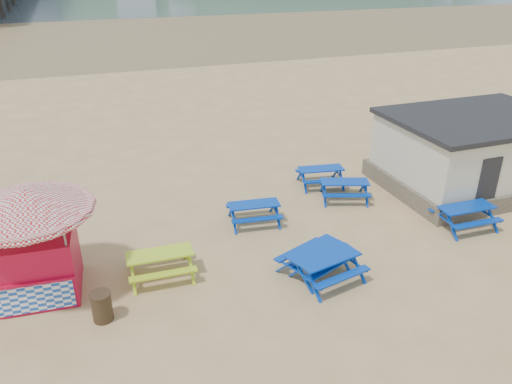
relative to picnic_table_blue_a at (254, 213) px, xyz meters
name	(u,v)px	position (x,y,z in m)	size (l,w,h in m)	color
ground	(250,237)	(-0.51, -0.98, -0.40)	(400.00, 400.00, 0.00)	tan
wet_sand	(109,33)	(-0.51, 54.02, -0.40)	(400.00, 400.00, 0.00)	brown
picnic_table_blue_a	(254,213)	(0.00, 0.00, 0.00)	(2.09, 1.77, 0.80)	#032CA1
picnic_table_blue_b	(344,190)	(4.16, 0.61, 0.01)	(2.36, 2.13, 0.82)	#032CA1
picnic_table_blue_c	(321,177)	(3.89, 2.21, 0.00)	(2.15, 1.85, 0.81)	#032CA1
picnic_table_blue_d	(328,269)	(0.90, -4.25, 0.02)	(2.30, 2.00, 0.84)	#032CA1
picnic_table_blue_e	(314,260)	(0.69, -3.69, 0.02)	(2.47, 2.25, 0.84)	#032CA1
picnic_table_blue_f	(465,217)	(7.21, -2.98, 0.03)	(2.09, 1.71, 0.86)	#032CA1
picnic_table_yellow	(161,265)	(-3.91, -2.28, 0.03)	(2.10, 1.72, 0.85)	#ACCD13
ice_cream_kiosk	(30,229)	(-7.40, -1.82, 1.75)	(4.09, 4.09, 3.41)	#B2092C
litter_bin	(102,306)	(-5.80, -3.80, 0.05)	(0.60, 0.60, 0.88)	#3B271A
amenity_block	(473,151)	(9.99, 0.02, 1.17)	(7.40, 5.40, 3.15)	#665B4C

